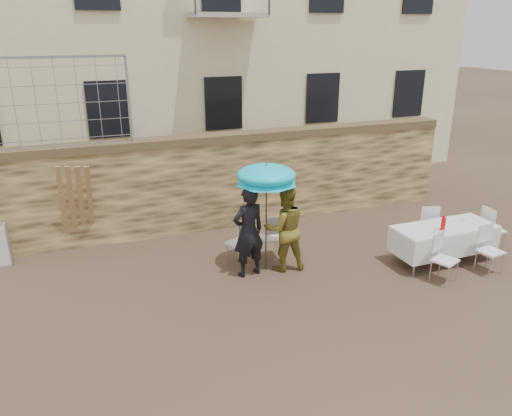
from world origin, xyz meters
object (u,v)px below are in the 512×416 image
object	(u,v)px
couple_chair_left	(239,241)
table_chair_front_left	(445,259)
man_suit	(248,232)
table_chair_back	(426,225)
woman_dress	(285,228)
umbrella	(266,178)
table_chair_front_right	(491,250)
couple_chair_right	(271,236)
table_chair_side	(493,228)
soda_bottle	(443,224)
banquet_table	(445,228)

from	to	relation	value
couple_chair_left	table_chair_front_left	size ratio (longest dim) A/B	1.00
man_suit	table_chair_back	distance (m)	4.14
woman_dress	umbrella	distance (m)	1.09
umbrella	table_chair_front_right	world-z (taller)	umbrella
man_suit	table_chair_front_right	world-z (taller)	man_suit
woman_dress	couple_chair_left	xyz separation A→B (m)	(-0.75, 0.55, -0.38)
couple_chair_right	table_chair_back	distance (m)	3.47
table_chair_back	table_chair_side	distance (m)	1.39
table_chair_front_left	soda_bottle	bearing A→B (deg)	33.63
table_chair_front_left	table_chair_front_right	bearing A→B (deg)	-22.68
couple_chair_left	table_chair_back	bearing A→B (deg)	147.46
woman_dress	couple_chair_right	world-z (taller)	woman_dress
table_chair_front_left	table_chair_side	xyz separation A→B (m)	(2.00, 0.85, 0.00)
couple_chair_right	soda_bottle	size ratio (longest dim) A/B	3.69
man_suit	woman_dress	distance (m)	0.75
umbrella	couple_chair_left	distance (m)	1.53
man_suit	couple_chair_right	xyz separation A→B (m)	(0.70, 0.55, -0.42)
table_chair_front_left	table_chair_back	bearing A→B (deg)	40.02
soda_bottle	table_chair_back	bearing A→B (deg)	67.17
couple_chair_right	table_chair_front_left	xyz separation A→B (m)	(2.62, -2.15, 0.00)
couple_chair_right	umbrella	bearing A→B (deg)	58.77
banquet_table	soda_bottle	xyz separation A→B (m)	(-0.20, -0.15, 0.17)
woman_dress	soda_bottle	bearing A→B (deg)	167.93
banquet_table	table_chair_front_left	size ratio (longest dim) A/B	2.19
table_chair_back	umbrella	bearing A→B (deg)	16.50
couple_chair_right	soda_bottle	bearing A→B (deg)	155.28
banquet_table	man_suit	bearing A→B (deg)	167.76
banquet_table	table_chair_front_right	size ratio (longest dim) A/B	2.19
couple_chair_right	soda_bottle	world-z (taller)	soda_bottle
table_chair_front_left	man_suit	bearing A→B (deg)	131.57
man_suit	table_chair_side	bearing A→B (deg)	161.44
umbrella	table_chair_back	world-z (taller)	umbrella
soda_bottle	table_chair_front_right	xyz separation A→B (m)	(0.70, -0.60, -0.43)
umbrella	banquet_table	distance (m)	3.82
woman_dress	table_chair_side	xyz separation A→B (m)	(4.57, -0.75, -0.38)
couple_chair_left	banquet_table	bearing A→B (deg)	136.09
man_suit	soda_bottle	distance (m)	3.85
couple_chair_left	table_chair_side	distance (m)	5.47
table_chair_front_left	table_chair_front_right	size ratio (longest dim) A/B	1.00
table_chair_front_right	table_chair_side	size ratio (longest dim) A/B	1.00
soda_bottle	table_chair_front_right	world-z (taller)	soda_bottle
man_suit	table_chair_side	xyz separation A→B (m)	(5.32, -0.75, -0.42)
umbrella	couple_chair_left	bearing A→B (deg)	131.63
man_suit	table_chair_front_right	bearing A→B (deg)	149.56
man_suit	couple_chair_left	distance (m)	0.69
soda_bottle	table_chair_front_left	xyz separation A→B (m)	(-0.40, -0.60, -0.43)
woman_dress	table_chair_front_left	distance (m)	3.05
table_chair_front_left	table_chair_back	size ratio (longest dim) A/B	1.00
soda_bottle	table_chair_back	size ratio (longest dim) A/B	0.27
man_suit	soda_bottle	world-z (taller)	man_suit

